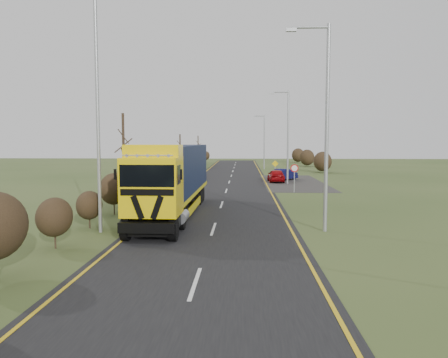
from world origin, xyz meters
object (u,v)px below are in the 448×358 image
lorry (174,175)px  car_red_hatchback (276,176)px  car_blue_sedan (284,175)px  speed_sign (294,173)px  streetlight_near (324,119)px

lorry → car_red_hatchback: 21.71m
car_blue_sedan → speed_sign: speed_sign is taller
car_blue_sedan → speed_sign: bearing=126.5°
lorry → car_blue_sedan: lorry is taller
car_blue_sedan → speed_sign: (-0.22, -11.29, 1.01)m
lorry → speed_sign: size_ratio=6.27×
car_blue_sedan → streetlight_near: bearing=126.1°
car_blue_sedan → streetlight_near: streetlight_near is taller
lorry → car_red_hatchback: size_ratio=3.76×
lorry → streetlight_near: size_ratio=1.54×
lorry → car_blue_sedan: size_ratio=3.86×
streetlight_near → speed_sign: streetlight_near is taller
streetlight_near → car_blue_sedan: bearing=88.5°
lorry → streetlight_near: bearing=-28.4°
speed_sign → streetlight_near: bearing=-91.7°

